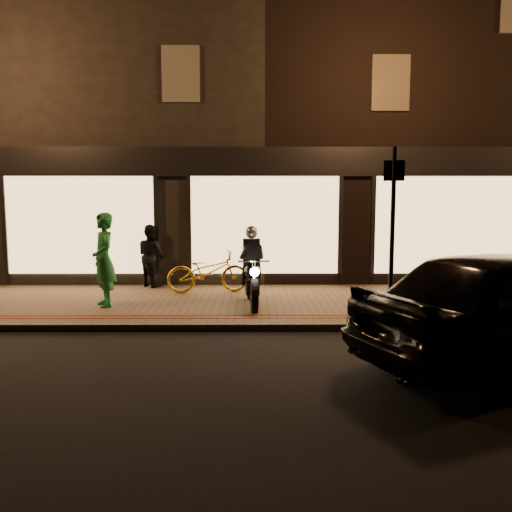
{
  "coord_description": "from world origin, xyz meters",
  "views": [
    {
      "loc": [
        -0.29,
        -8.29,
        2.21
      ],
      "look_at": [
        -0.23,
        1.69,
        1.1
      ],
      "focal_mm": 35.0,
      "sensor_mm": 36.0,
      "label": 1
    }
  ],
  "objects_px": {
    "motorcycle": "(252,275)",
    "sign_post": "(393,225)",
    "bicycle_gold": "(208,272)",
    "person_green": "(104,260)"
  },
  "relations": [
    {
      "from": "motorcycle",
      "to": "sign_post",
      "type": "relative_size",
      "value": 0.65
    },
    {
      "from": "bicycle_gold",
      "to": "person_green",
      "type": "bearing_deg",
      "value": 116.45
    },
    {
      "from": "sign_post",
      "to": "person_green",
      "type": "height_order",
      "value": "sign_post"
    },
    {
      "from": "motorcycle",
      "to": "person_green",
      "type": "height_order",
      "value": "person_green"
    },
    {
      "from": "person_green",
      "to": "sign_post",
      "type": "bearing_deg",
      "value": 46.22
    },
    {
      "from": "motorcycle",
      "to": "sign_post",
      "type": "height_order",
      "value": "sign_post"
    },
    {
      "from": "sign_post",
      "to": "motorcycle",
      "type": "bearing_deg",
      "value": 151.93
    },
    {
      "from": "bicycle_gold",
      "to": "person_green",
      "type": "distance_m",
      "value": 2.45
    },
    {
      "from": "sign_post",
      "to": "person_green",
      "type": "bearing_deg",
      "value": 167.36
    },
    {
      "from": "motorcycle",
      "to": "bicycle_gold",
      "type": "bearing_deg",
      "value": 122.89
    }
  ]
}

